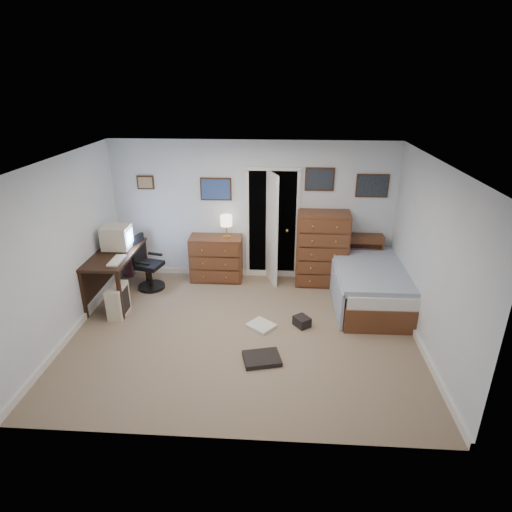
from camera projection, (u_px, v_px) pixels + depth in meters
The scene contains 15 objects.
floor at pixel (244, 333), 6.28m from camera, with size 5.00×4.00×0.02m, color #89715F.
computer_desk at pixel (109, 263), 7.03m from camera, with size 0.68×1.45×0.83m.
crt_monitor at pixel (117, 237), 7.01m from camera, with size 0.44×0.40×0.40m.
keyboard at pixel (117, 260), 6.62m from camera, with size 0.17×0.44×0.03m, color beige.
pc_tower at pixel (118, 301), 6.66m from camera, with size 0.23×0.47×0.50m.
office_chair at pixel (147, 268), 7.48m from camera, with size 0.57×0.57×0.97m.
media_stack at pixel (128, 258), 7.95m from camera, with size 0.15×0.15×0.73m, color maroon.
low_dresser at pixel (216, 258), 7.79m from camera, with size 0.93×0.47×0.83m, color #59301C.
table_lamp at pixel (226, 221), 7.50m from camera, with size 0.21×0.21×0.40m.
doorway at pixel (273, 220), 7.96m from camera, with size 0.96×1.12×2.05m.
tall_dresser at pixel (322, 249), 7.56m from camera, with size 0.90×0.53×1.33m, color #59301C.
headboard_bookcase at pixel (353, 257), 7.70m from camera, with size 1.00×0.28×0.89m.
bed at pixel (368, 281), 7.10m from camera, with size 1.20×2.20×0.72m.
wall_posters at pixel (286, 185), 7.39m from camera, with size 4.38×0.04×0.60m.
floor_clutter at pixel (273, 339), 6.06m from camera, with size 1.00×1.29×0.15m.
Camera 1 is at (0.53, -5.33, 3.47)m, focal length 30.00 mm.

